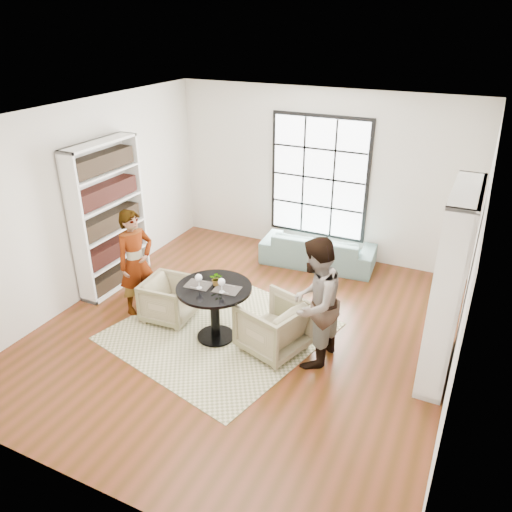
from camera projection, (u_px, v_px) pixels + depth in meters
The scene contains 16 objects.
ground at pixel (246, 330), 7.16m from camera, with size 6.00×6.00×0.00m, color #632C17.
room_shell at pixel (262, 236), 7.05m from camera, with size 6.00×6.01×6.00m.
rug at pixel (220, 331), 7.13m from camera, with size 2.60×2.60×0.01m, color #C4BC93.
pedestal_table at pixel (215, 301), 6.75m from camera, with size 1.02×1.02×0.81m.
sofa at pixel (318, 249), 8.93m from camera, with size 2.00×0.78×0.58m, color gray.
armchair_left at pixel (170, 299), 7.31m from camera, with size 0.68×0.70×0.64m, color tan.
armchair_right at pixel (273, 326), 6.61m from camera, with size 0.78×0.80×0.73m, color tan.
person_left at pixel (136, 262), 7.31m from camera, with size 0.59×0.39×1.62m, color gray.
person_right at pixel (314, 303), 6.17m from camera, with size 0.84×0.66×1.73m, color gray.
placemat_left at pixel (199, 285), 6.69m from camera, with size 0.34×0.26×0.01m, color #292624.
placemat_right at pixel (227, 289), 6.58m from camera, with size 0.34×0.26×0.01m, color #292624.
cutlery_left at pixel (199, 284), 6.69m from camera, with size 0.14×0.22×0.01m, color silver, non-canonical shape.
cutlery_right at pixel (227, 289), 6.58m from camera, with size 0.14×0.22×0.01m, color silver, non-canonical shape.
wine_glass_left at pixel (199, 278), 6.55m from camera, with size 0.10×0.10×0.21m.
wine_glass_right at pixel (221, 282), 6.45m from camera, with size 0.09×0.09×0.21m.
flower_centerpiece at pixel (217, 279), 6.66m from camera, with size 0.17×0.15×0.19m, color gray.
Camera 1 is at (2.70, -5.33, 4.09)m, focal length 35.00 mm.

